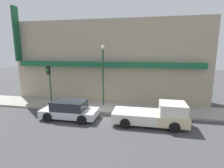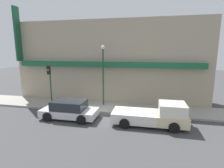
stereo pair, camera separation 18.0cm
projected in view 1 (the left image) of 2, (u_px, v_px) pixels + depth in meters
ground_plane at (98, 113)px, 14.95m from camera, size 80.00×80.00×0.00m
sidewalk at (102, 107)px, 16.44m from camera, size 36.00×3.11×0.16m
building at (109, 62)px, 18.61m from camera, size 19.80×3.80×9.73m
pickup_truck at (155, 115)px, 12.48m from camera, size 5.24×2.17×1.71m
parked_car at (70, 110)px, 13.74m from camera, size 4.40×2.11×1.44m
fire_hydrant at (79, 105)px, 15.60m from camera, size 0.18×0.18×0.66m
street_lamp at (103, 69)px, 16.09m from camera, size 0.36×0.36×5.60m
traffic_light at (49, 79)px, 15.56m from camera, size 0.28×0.42×3.85m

